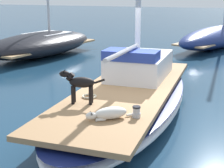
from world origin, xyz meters
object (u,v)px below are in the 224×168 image
at_px(deck_winch, 136,112).
at_px(coiled_rope, 89,96).
at_px(dog_black, 80,83).
at_px(dog_white, 109,113).
at_px(sailboat_main, 127,101).
at_px(moored_boat_far_astern, 217,36).
at_px(moored_boat_port_side, 41,43).

relative_size(deck_winch, coiled_rope, 0.65).
relative_size(dog_black, dog_white, 1.17).
relative_size(sailboat_main, deck_winch, 34.89).
distance_m(sailboat_main, coiled_rope, 1.19).
bearing_deg(deck_winch, dog_white, -148.72).
bearing_deg(sailboat_main, deck_winch, -66.29).
height_order(dog_white, moored_boat_far_astern, moored_boat_far_astern).
distance_m(dog_black, moored_boat_far_astern, 13.16).
bearing_deg(moored_boat_far_astern, coiled_rope, -97.75).
relative_size(dog_black, deck_winch, 4.40).
xyz_separation_m(dog_black, moored_boat_far_astern, (1.72, 13.03, -0.50)).
bearing_deg(sailboat_main, dog_white, -80.34).
distance_m(dog_black, moored_boat_port_side, 9.40).
bearing_deg(moored_boat_port_side, deck_winch, -47.73).
distance_m(dog_black, coiled_rope, 0.58).
height_order(sailboat_main, deck_winch, deck_winch).
distance_m(dog_white, coiled_rope, 1.36).
xyz_separation_m(dog_white, moored_boat_port_side, (-6.63, 8.04, -0.20)).
distance_m(dog_black, deck_winch, 1.41).
height_order(sailboat_main, moored_boat_far_astern, moored_boat_far_astern).
bearing_deg(deck_winch, moored_boat_port_side, 132.27).
relative_size(dog_white, coiled_rope, 2.43).
bearing_deg(dog_white, moored_boat_port_side, 129.50).
distance_m(sailboat_main, dog_black, 1.71).
bearing_deg(moored_boat_port_side, sailboat_main, -43.61).
height_order(dog_black, moored_boat_port_side, moored_boat_port_side).
bearing_deg(dog_white, deck_winch, 31.28).
xyz_separation_m(sailboat_main, dog_black, (-0.53, -1.44, 0.75)).
distance_m(deck_winch, moored_boat_port_side, 10.50).
relative_size(dog_white, moored_boat_port_side, 0.09).
xyz_separation_m(deck_winch, moored_boat_port_side, (-7.06, 7.77, -0.19)).
height_order(moored_boat_far_astern, moored_boat_port_side, moored_boat_port_side).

